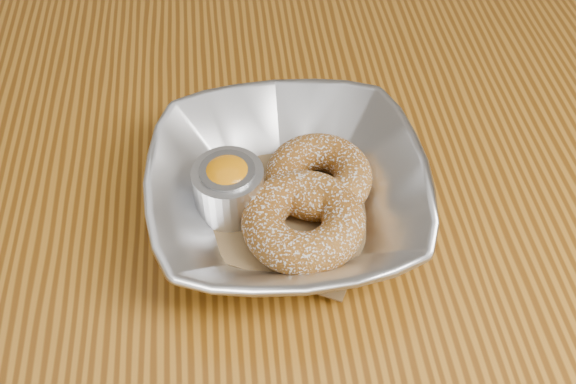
{
  "coord_description": "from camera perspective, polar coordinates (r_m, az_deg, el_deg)",
  "views": [
    {
      "loc": [
        0.03,
        -0.38,
        1.2
      ],
      "look_at": [
        0.07,
        -0.02,
        0.78
      ],
      "focal_mm": 42.0,
      "sensor_mm": 36.0,
      "label": 1
    }
  ],
  "objects": [
    {
      "name": "parchment",
      "position": [
        0.58,
        0.0,
        -1.37
      ],
      "size": [
        0.2,
        0.2,
        0.0
      ],
      "primitive_type": "cube",
      "rotation": [
        0.0,
        0.0,
        1.09
      ],
      "color": "olive",
      "rests_on": "table"
    },
    {
      "name": "donut_back",
      "position": [
        0.58,
        2.61,
        1.33
      ],
      "size": [
        0.11,
        0.11,
        0.03
      ],
      "primitive_type": "torus",
      "rotation": [
        0.0,
        0.0,
        0.16
      ],
      "color": "brown",
      "rests_on": "parchment"
    },
    {
      "name": "ramekin",
      "position": [
        0.56,
        -5.05,
        0.46
      ],
      "size": [
        0.06,
        0.06,
        0.05
      ],
      "color": "silver",
      "rests_on": "table"
    },
    {
      "name": "serving_bowl",
      "position": [
        0.56,
        0.0,
        -0.1
      ],
      "size": [
        0.23,
        0.23,
        0.06
      ],
      "primitive_type": "imported",
      "color": "silver",
      "rests_on": "table"
    },
    {
      "name": "table",
      "position": [
        0.67,
        -5.96,
        -6.71
      ],
      "size": [
        1.2,
        0.8,
        0.75
      ],
      "color": "brown",
      "rests_on": "ground_plane"
    },
    {
      "name": "donut_front",
      "position": [
        0.55,
        1.3,
        -2.5
      ],
      "size": [
        0.11,
        0.11,
        0.04
      ],
      "primitive_type": "torus",
      "rotation": [
        0.0,
        0.0,
        -0.15
      ],
      "color": "brown",
      "rests_on": "parchment"
    }
  ]
}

